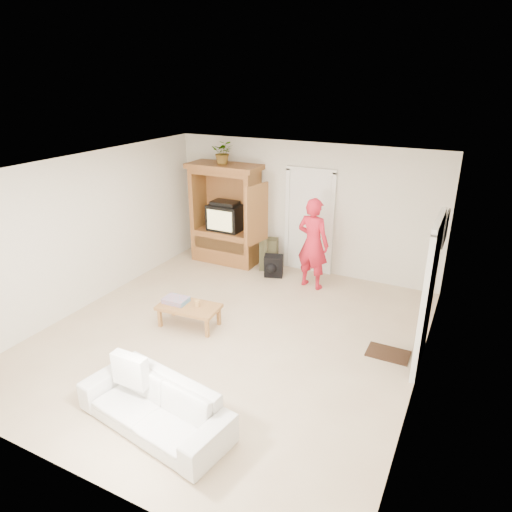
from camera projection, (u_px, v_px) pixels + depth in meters
The scene contains 19 objects.
floor at pixel (230, 336), 7.08m from camera, with size 6.00×6.00×0.00m, color tan.
ceiling at pixel (226, 169), 6.12m from camera, with size 6.00×6.00×0.00m, color white.
wall_back at pixel (303, 208), 9.09m from camera, with size 5.50×5.50×0.00m, color silver.
wall_front at pixel (62, 370), 4.11m from camera, with size 5.50×5.50×0.00m, color silver.
wall_left at pixel (88, 231), 7.75m from camera, with size 6.00×6.00×0.00m, color silver.
wall_right at pixel (427, 297), 5.45m from camera, with size 6.00×6.00×0.00m, color silver.
armoire at pixel (227, 221), 9.61m from camera, with size 1.82×1.14×2.10m.
door_back at pixel (309, 223), 9.11m from camera, with size 0.85×0.05×2.04m, color white.
doorway_right at pixel (428, 297), 6.06m from camera, with size 0.05×0.90×2.04m, color black.
framed_picture at pixel (446, 228), 6.93m from camera, with size 0.03×0.60×0.48m, color black.
doormat at pixel (388, 353), 6.62m from camera, with size 0.60×0.40×0.02m, color #382316.
plant at pixel (223, 152), 9.06m from camera, with size 0.42×0.37×0.47m, color #4C7238.
man at pixel (313, 244), 8.42m from camera, with size 0.63×0.42×1.74m, color red.
sofa at pixel (154, 406), 5.18m from camera, with size 1.88×0.74×0.55m, color silver.
coffee_table at pixel (189, 308), 7.26m from camera, with size 1.01×0.61×0.36m.
towel at pixel (176, 300), 7.33m from camera, with size 0.38×0.28×0.08m, color #D8484D.
candle at pixel (197, 303), 7.20m from camera, with size 0.08×0.08×0.10m, color tan.
backpack_black at pixel (274, 266), 9.06m from camera, with size 0.36×0.21×0.45m, color black, non-canonical shape.
backpack_olive at pixel (269, 254), 9.38m from camera, with size 0.35×0.26×0.67m, color #47442B, non-canonical shape.
Camera 1 is at (3.11, -5.28, 3.78)m, focal length 32.00 mm.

